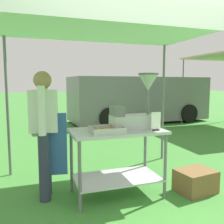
{
  "coord_description": "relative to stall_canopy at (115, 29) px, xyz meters",
  "views": [
    {
      "loc": [
        -1.06,
        -1.55,
        1.46
      ],
      "look_at": [
        -0.01,
        1.57,
        1.08
      ],
      "focal_mm": 39.53,
      "sensor_mm": 36.0,
      "label": 1
    }
  ],
  "objects": [
    {
      "name": "ground_plane",
      "position": [
        0.01,
        4.54,
        -2.14
      ],
      "size": [
        70.0,
        70.0,
        0.0
      ],
      "primitive_type": "plane",
      "color": "#3D7F33"
    },
    {
      "name": "stall_canopy",
      "position": [
        0.0,
        0.0,
        0.0
      ],
      "size": [
        2.95,
        2.35,
        2.22
      ],
      "color": "slate",
      "rests_on": "ground"
    },
    {
      "name": "donut_cart",
      "position": [
        0.0,
        -0.1,
        -1.52
      ],
      "size": [
        1.19,
        0.67,
        0.87
      ],
      "color": "#B7B7BC",
      "rests_on": "ground"
    },
    {
      "name": "donut_tray",
      "position": [
        -0.16,
        -0.21,
        -1.25
      ],
      "size": [
        0.4,
        0.32,
        0.07
      ],
      "color": "#B7B7BC",
      "rests_on": "donut_cart"
    },
    {
      "name": "donut_fryer",
      "position": [
        0.27,
        -0.09,
        -1.01
      ],
      "size": [
        0.63,
        0.28,
        0.72
      ],
      "color": "#B7B7BC",
      "rests_on": "donut_cart"
    },
    {
      "name": "menu_sign",
      "position": [
        0.45,
        -0.3,
        -1.17
      ],
      "size": [
        0.13,
        0.05,
        0.23
      ],
      "color": "black",
      "rests_on": "donut_cart"
    },
    {
      "name": "vendor",
      "position": [
        -0.88,
        0.14,
        -1.24
      ],
      "size": [
        0.46,
        0.54,
        1.61
      ],
      "color": "#2D3347",
      "rests_on": "ground"
    },
    {
      "name": "supply_crate",
      "position": [
        1.04,
        -0.35,
        -1.99
      ],
      "size": [
        0.54,
        0.45,
        0.3
      ],
      "color": "brown",
      "rests_on": "ground"
    },
    {
      "name": "van_grey",
      "position": [
        2.91,
        5.57,
        -1.27
      ],
      "size": [
        5.27,
        2.34,
        1.69
      ],
      "color": "slate",
      "rests_on": "ground"
    }
  ]
}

